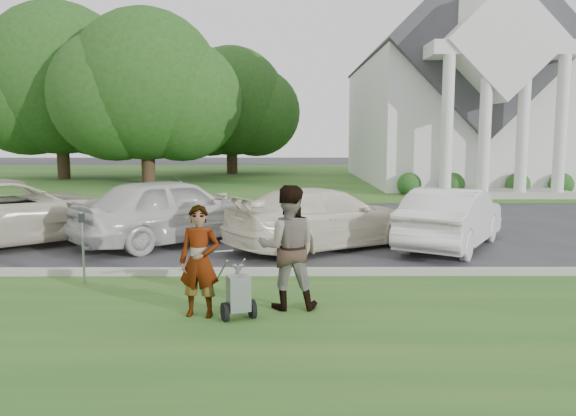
{
  "coord_description": "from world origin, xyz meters",
  "views": [
    {
      "loc": [
        -0.17,
        -9.96,
        2.67
      ],
      "look_at": [
        -0.13,
        0.0,
        1.39
      ],
      "focal_mm": 35.0,
      "sensor_mm": 36.0,
      "label": 1
    }
  ],
  "objects_px": {
    "striping_cart": "(238,294)",
    "church": "(444,79)",
    "tree_left": "(146,92)",
    "car_d": "(452,218)",
    "car_c": "(324,218)",
    "tree_back": "(231,106)",
    "person_right": "(288,248)",
    "car_b": "(173,210)",
    "parking_meter_near": "(83,239)",
    "tree_far": "(59,86)",
    "person_left": "(200,262)",
    "car_a": "(10,212)"
  },
  "relations": [
    {
      "from": "parking_meter_near",
      "to": "car_b",
      "type": "xyz_separation_m",
      "value": [
        0.82,
        3.95,
        0.0
      ]
    },
    {
      "from": "tree_left",
      "to": "tree_far",
      "type": "height_order",
      "value": "tree_far"
    },
    {
      "from": "church",
      "to": "person_right",
      "type": "height_order",
      "value": "church"
    },
    {
      "from": "tree_back",
      "to": "car_a",
      "type": "xyz_separation_m",
      "value": [
        -2.93,
        -26.3,
        -3.91
      ]
    },
    {
      "from": "church",
      "to": "tree_back",
      "type": "height_order",
      "value": "church"
    },
    {
      "from": "tree_left",
      "to": "parking_meter_near",
      "type": "height_order",
      "value": "tree_left"
    },
    {
      "from": "tree_left",
      "to": "car_b",
      "type": "bearing_deg",
      "value": -74.5
    },
    {
      "from": "person_left",
      "to": "car_b",
      "type": "xyz_separation_m",
      "value": [
        -1.55,
        5.76,
        0.01
      ]
    },
    {
      "from": "church",
      "to": "car_c",
      "type": "bearing_deg",
      "value": -112.61
    },
    {
      "from": "church",
      "to": "tree_left",
      "type": "relative_size",
      "value": 2.27
    },
    {
      "from": "person_left",
      "to": "car_a",
      "type": "xyz_separation_m",
      "value": [
        -5.5,
        5.58,
        -0.01
      ]
    },
    {
      "from": "striping_cart",
      "to": "person_left",
      "type": "height_order",
      "value": "person_left"
    },
    {
      "from": "tree_left",
      "to": "person_left",
      "type": "xyz_separation_m",
      "value": [
        6.57,
        -23.88,
        -4.28
      ]
    },
    {
      "from": "car_a",
      "to": "tree_far",
      "type": "bearing_deg",
      "value": -23.01
    },
    {
      "from": "tree_back",
      "to": "tree_far",
      "type": "bearing_deg",
      "value": -153.44
    },
    {
      "from": "tree_far",
      "to": "person_left",
      "type": "relative_size",
      "value": 7.04
    },
    {
      "from": "church",
      "to": "car_a",
      "type": "distance_m",
      "value": 25.65
    },
    {
      "from": "parking_meter_near",
      "to": "tree_back",
      "type": "bearing_deg",
      "value": 90.39
    },
    {
      "from": "church",
      "to": "parking_meter_near",
      "type": "relative_size",
      "value": 18.18
    },
    {
      "from": "church",
      "to": "tree_back",
      "type": "relative_size",
      "value": 2.51
    },
    {
      "from": "person_left",
      "to": "person_right",
      "type": "distance_m",
      "value": 1.37
    },
    {
      "from": "parking_meter_near",
      "to": "car_d",
      "type": "height_order",
      "value": "car_d"
    },
    {
      "from": "striping_cart",
      "to": "church",
      "type": "bearing_deg",
      "value": 47.12
    },
    {
      "from": "car_b",
      "to": "car_d",
      "type": "height_order",
      "value": "car_b"
    },
    {
      "from": "church",
      "to": "tree_far",
      "type": "bearing_deg",
      "value": 175.34
    },
    {
      "from": "tree_left",
      "to": "car_a",
      "type": "xyz_separation_m",
      "value": [
        1.08,
        -18.3,
        -4.29
      ]
    },
    {
      "from": "tree_left",
      "to": "car_d",
      "type": "height_order",
      "value": "tree_left"
    },
    {
      "from": "person_right",
      "to": "car_b",
      "type": "distance_m",
      "value": 6.07
    },
    {
      "from": "car_c",
      "to": "tree_back",
      "type": "bearing_deg",
      "value": -22.78
    },
    {
      "from": "person_right",
      "to": "person_left",
      "type": "bearing_deg",
      "value": 16.07
    },
    {
      "from": "person_left",
      "to": "car_a",
      "type": "relative_size",
      "value": 0.28
    },
    {
      "from": "car_c",
      "to": "car_d",
      "type": "xyz_separation_m",
      "value": [
        3.07,
        0.05,
        -0.0
      ]
    },
    {
      "from": "tree_back",
      "to": "person_right",
      "type": "relative_size",
      "value": 5.02
    },
    {
      "from": "tree_far",
      "to": "person_right",
      "type": "bearing_deg",
      "value": -62.35
    },
    {
      "from": "tree_back",
      "to": "car_a",
      "type": "distance_m",
      "value": 26.75
    },
    {
      "from": "church",
      "to": "tree_far",
      "type": "distance_m",
      "value": 23.09
    },
    {
      "from": "tree_back",
      "to": "car_b",
      "type": "height_order",
      "value": "tree_back"
    },
    {
      "from": "person_right",
      "to": "car_d",
      "type": "bearing_deg",
      "value": -130.35
    },
    {
      "from": "tree_far",
      "to": "tree_back",
      "type": "relative_size",
      "value": 1.21
    },
    {
      "from": "tree_left",
      "to": "car_d",
      "type": "bearing_deg",
      "value": -57.64
    },
    {
      "from": "tree_far",
      "to": "car_a",
      "type": "xyz_separation_m",
      "value": [
        7.08,
        -21.3,
        -4.87
      ]
    },
    {
      "from": "person_right",
      "to": "striping_cart",
      "type": "bearing_deg",
      "value": 35.61
    },
    {
      "from": "striping_cart",
      "to": "car_a",
      "type": "xyz_separation_m",
      "value": [
        -6.07,
        5.72,
        0.44
      ]
    },
    {
      "from": "car_b",
      "to": "car_c",
      "type": "height_order",
      "value": "car_b"
    },
    {
      "from": "tree_left",
      "to": "person_right",
      "type": "bearing_deg",
      "value": -71.47
    },
    {
      "from": "church",
      "to": "car_b",
      "type": "bearing_deg",
      "value": -121.91
    },
    {
      "from": "tree_left",
      "to": "car_c",
      "type": "xyz_separation_m",
      "value": [
        8.75,
        -18.71,
        -4.39
      ]
    },
    {
      "from": "car_a",
      "to": "striping_cart",
      "type": "bearing_deg",
      "value": -174.67
    },
    {
      "from": "car_b",
      "to": "tree_left",
      "type": "bearing_deg",
      "value": -25.22
    },
    {
      "from": "church",
      "to": "striping_cart",
      "type": "relative_size",
      "value": 23.55
    }
  ]
}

